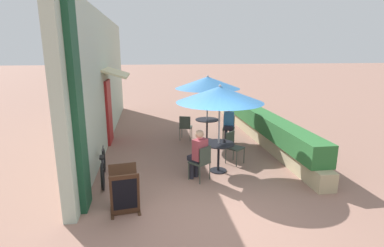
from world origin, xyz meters
The scene contains 16 objects.
ground_plane centered at (0.00, 0.00, 0.00)m, with size 120.00×120.00×0.00m, color #936B5B.
cafe_facade_wall centered at (-2.54, 5.42, 2.09)m, with size 0.98×11.11×4.20m.
planter_hedge centered at (2.75, 5.46, 0.54)m, with size 0.60×10.11×1.01m.
patio_table_near centered at (0.66, 2.01, 0.55)m, with size 0.80×0.80×0.75m.
patio_umbrella_near centered at (0.66, 2.01, 2.01)m, with size 2.16×2.16×2.25m.
cafe_chair_near_left centered at (1.19, 2.53, 0.52)m, with size 0.56×0.56×0.87m.
cafe_chair_near_right centered at (0.13, 1.49, 0.52)m, with size 0.56×0.56×0.87m.
seated_patron_near_right centered at (0.06, 1.57, 0.69)m, with size 0.50×0.51×1.25m.
coffee_cup_near centered at (0.82, 2.04, 0.80)m, with size 0.07×0.07×0.09m.
patio_table_mid centered at (0.89, 4.70, 0.55)m, with size 0.80×0.80×0.75m.
patio_umbrella_mid centered at (0.89, 4.70, 2.01)m, with size 2.16×2.16×2.25m.
cafe_chair_mid_left centered at (1.62, 4.55, 0.52)m, with size 0.50×0.50×0.87m.
seated_patron_mid_left centered at (1.59, 4.44, 0.69)m, with size 0.43×0.48×1.25m.
cafe_chair_mid_right centered at (0.16, 4.85, 0.52)m, with size 0.50×0.50×0.87m.
bicycle_leaning centered at (-2.20, 1.86, 0.33)m, with size 0.24×1.68×0.71m.
menu_board centered at (-1.59, 0.30, 0.44)m, with size 0.62×0.70×0.89m.
Camera 1 is at (-1.06, -5.08, 3.07)m, focal length 28.00 mm.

